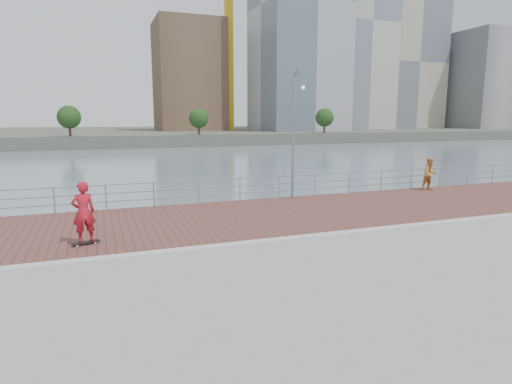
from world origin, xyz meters
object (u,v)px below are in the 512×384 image
object	(u,v)px
skateboarder	(83,212)
bystander	(430,174)
guardrail	(220,188)
street_lamp	(297,112)

from	to	relation	value
skateboarder	bystander	distance (m)	18.27
guardrail	skateboarder	bearing A→B (deg)	-137.75
guardrail	bystander	distance (m)	11.85
street_lamp	bystander	bearing A→B (deg)	0.68
guardrail	skateboarder	distance (m)	7.96
bystander	guardrail	bearing A→B (deg)	-179.33
street_lamp	bystander	world-z (taller)	street_lamp
guardrail	street_lamp	xyz separation A→B (m)	(3.60, -0.94, 3.55)
bystander	skateboarder	bearing A→B (deg)	-160.99
guardrail	street_lamp	size ratio (longest dim) A/B	6.54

